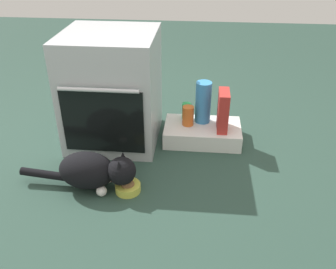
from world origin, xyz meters
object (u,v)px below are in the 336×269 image
Objects in this scene: oven at (112,89)px; cat at (94,171)px; food_bowl at (128,187)px; water_bottle at (203,102)px; pantry_cabinet at (202,133)px; sauce_jar at (188,116)px; cereal_box at (223,111)px; soda_can at (187,111)px.

oven reaches higher than cat.
water_bottle is (0.42, 0.69, 0.24)m from food_bowl.
pantry_cabinet is 0.17m from sauce_jar.
water_bottle is (0.62, 0.68, 0.14)m from cat.
cat is at bearing -135.45° from pantry_cabinet.
water_bottle is (0.62, 0.09, -0.11)m from oven.
soda_can is at bearing 152.74° from cereal_box.
pantry_cabinet is at bearing -2.61° from sauce_jar.
cereal_box reaches higher than pantry_cabinet.
food_bowl is at bearing -133.40° from cereal_box.
food_bowl is at bearing -121.38° from water_bottle.
cat is 0.81m from sauce_jar.
sauce_jar is (-0.24, 0.04, -0.07)m from cereal_box.
food_bowl is 0.50× the size of water_bottle.
cereal_box is at bearing 40.25° from cat.
water_bottle reaches higher than sauce_jar.
cat reaches higher than pantry_cabinet.
food_bowl is 0.79m from soda_can.
cat is at bearing 177.30° from food_bowl.
oven is 6.38× the size of soda_can.
pantry_cabinet is 0.87m from cat.
water_bottle is at bearing 58.62° from food_bowl.
pantry_cabinet is 3.85× the size of sauce_jar.
sauce_jar is at bearing 3.15° from oven.
cereal_box is at bearing 46.60° from food_bowl.
pantry_cabinet is at bearing 55.63° from food_bowl.
pantry_cabinet is at bearing -38.89° from soda_can.
oven is at bearing -171.58° from water_bottle.
oven is at bearing -176.85° from sauce_jar.
cereal_box is at bearing -0.68° from oven.
cereal_box reaches higher than cat.
oven is at bearing 93.05° from cat.
oven is at bearing 179.32° from cereal_box.
cat is at bearing -125.21° from soda_can.
pantry_cabinet is 4.49× the size of soda_can.
cereal_box is 2.33× the size of soda_can.
soda_can is (0.30, 0.72, 0.15)m from food_bowl.
cat is 0.87m from soda_can.
oven is 2.55× the size of water_bottle.
water_bottle is at bearing 50.47° from cat.
water_bottle reaches higher than pantry_cabinet.
pantry_cabinet is 1.80× the size of water_bottle.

